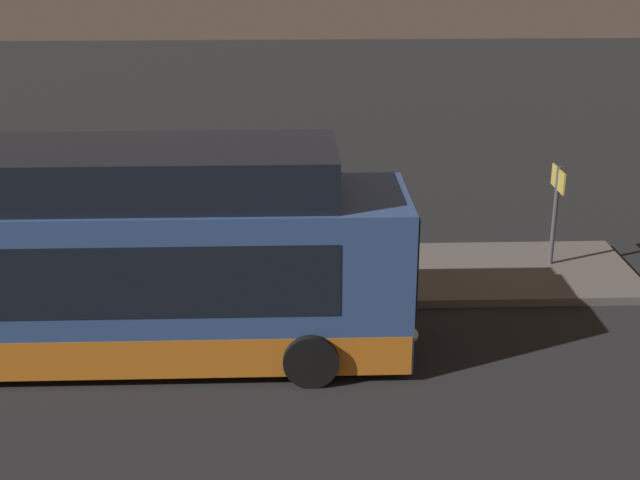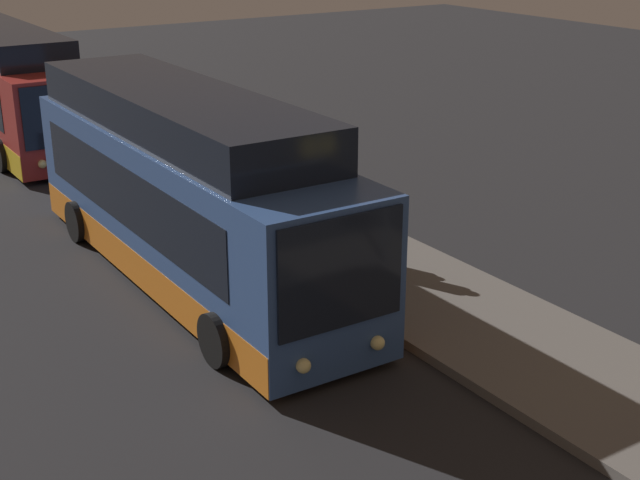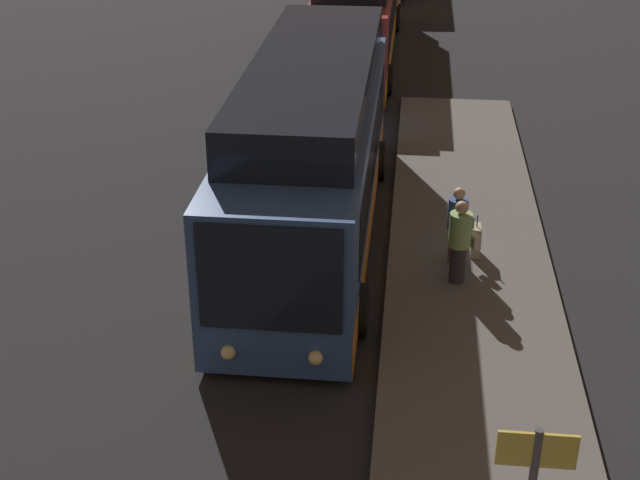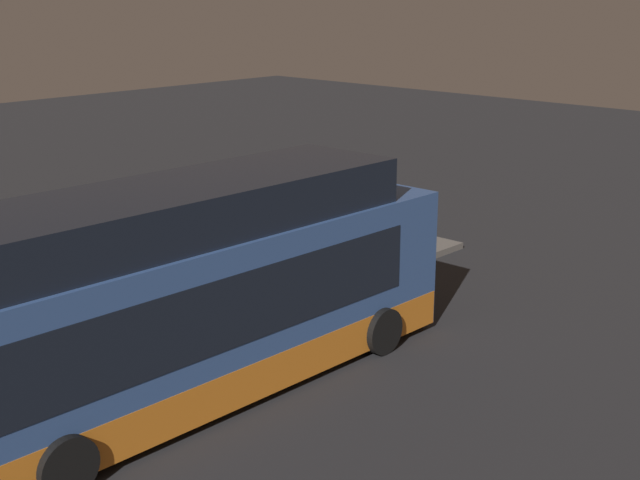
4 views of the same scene
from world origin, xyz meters
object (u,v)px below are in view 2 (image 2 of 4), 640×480
at_px(passenger_waiting, 345,219).
at_px(suitcase, 352,235).
at_px(bus_lead, 187,196).
at_px(bus_second, 1,87).
at_px(passenger_boarding, 368,228).

relative_size(passenger_waiting, suitcase, 1.82).
xyz_separation_m(bus_lead, bus_second, (-14.27, -0.00, -0.09)).
distance_m(bus_lead, passenger_waiting, 3.31).
bearing_deg(bus_second, passenger_boarding, 10.51).
bearing_deg(passenger_boarding, bus_lead, -146.10).
height_order(bus_second, passenger_boarding, bus_second).
bearing_deg(passenger_boarding, passenger_waiting, 159.06).
distance_m(bus_lead, suitcase, 3.73).
xyz_separation_m(bus_lead, passenger_boarding, (2.02, 3.02, -0.66)).
bearing_deg(bus_lead, passenger_boarding, 56.23).
xyz_separation_m(bus_second, suitcase, (15.16, 3.40, -1.13)).
relative_size(passenger_boarding, passenger_waiting, 1.06).
distance_m(bus_lead, passenger_boarding, 3.70).
bearing_deg(passenger_waiting, bus_second, 143.80).
xyz_separation_m(passenger_waiting, suitcase, (-0.31, 0.40, -0.53)).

